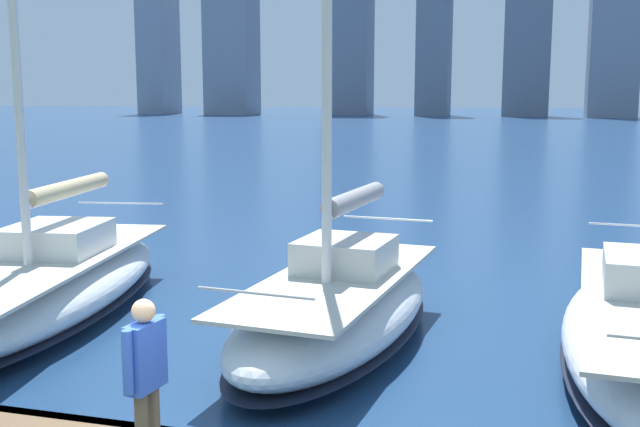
# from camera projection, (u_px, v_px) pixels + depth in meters

# --- Properties ---
(city_skyline) EXTENTS (175.07, 23.00, 53.24)m
(city_skyline) POSITION_uv_depth(u_px,v_px,m) (531.00, 16.00, 156.29)
(city_skyline) COLOR slate
(city_skyline) RESTS_ON ground
(sailboat_grey) EXTENTS (3.12, 7.07, 11.36)m
(sailboat_grey) POSITION_uv_depth(u_px,v_px,m) (338.00, 303.00, 12.48)
(sailboat_grey) COLOR silver
(sailboat_grey) RESTS_ON ground
(sailboat_tan) EXTENTS (4.08, 8.89, 13.14)m
(sailboat_tan) POSITION_uv_depth(u_px,v_px,m) (48.00, 281.00, 14.06)
(sailboat_tan) COLOR silver
(sailboat_tan) RESTS_ON ground
(person_blue_shirt) EXTENTS (0.25, 0.61, 1.66)m
(person_blue_shirt) POSITION_uv_depth(u_px,v_px,m) (146.00, 368.00, 7.01)
(person_blue_shirt) COLOR #4C473D
(person_blue_shirt) RESTS_ON dock_pier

